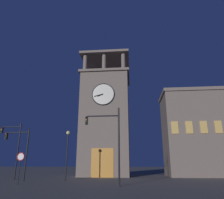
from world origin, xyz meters
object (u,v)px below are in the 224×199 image
at_px(adjacent_wing_building, 211,133).
at_px(no_horn_sign, 20,159).
at_px(traffic_signal_mid, 20,146).
at_px(traffic_signal_far, 13,143).
at_px(street_lamp, 67,146).
at_px(clocktower, 106,121).
at_px(traffic_signal_near, 109,135).

relative_size(adjacent_wing_building, no_horn_sign, 5.02).
bearing_deg(traffic_signal_mid, traffic_signal_far, -48.15).
distance_m(adjacent_wing_building, no_horn_sign, 27.62).
bearing_deg(no_horn_sign, adjacent_wing_building, -147.84).
bearing_deg(traffic_signal_mid, street_lamp, -170.59).
bearing_deg(no_horn_sign, traffic_signal_mid, -59.18).
bearing_deg(no_horn_sign, clocktower, -114.31).
relative_size(clocktower, traffic_signal_mid, 3.80).
bearing_deg(traffic_signal_far, adjacent_wing_building, -162.98).
height_order(traffic_signal_near, traffic_signal_mid, traffic_signal_near).
bearing_deg(traffic_signal_near, traffic_signal_far, -27.75).
height_order(clocktower, traffic_signal_mid, clocktower).
distance_m(traffic_signal_near, traffic_signal_far, 14.76).
distance_m(clocktower, street_lamp, 11.54).
height_order(adjacent_wing_building, traffic_signal_near, adjacent_wing_building).
relative_size(adjacent_wing_building, street_lamp, 2.62).
distance_m(traffic_signal_far, no_horn_sign, 7.85).
bearing_deg(traffic_signal_near, clocktower, -81.78).
bearing_deg(adjacent_wing_building, no_horn_sign, 32.16).
relative_size(traffic_signal_near, no_horn_sign, 2.39).
xyz_separation_m(clocktower, street_lamp, (3.23, 9.97, -4.83)).
height_order(adjacent_wing_building, no_horn_sign, adjacent_wing_building).
distance_m(traffic_signal_near, traffic_signal_mid, 11.50).
distance_m(traffic_signal_near, no_horn_sign, 8.92).
height_order(traffic_signal_near, traffic_signal_far, traffic_signal_near).
height_order(traffic_signal_far, no_horn_sign, traffic_signal_far).
xyz_separation_m(clocktower, traffic_signal_near, (-2.18, 15.06, -4.28)).
relative_size(street_lamp, no_horn_sign, 1.91).
relative_size(traffic_signal_near, traffic_signal_mid, 1.20).
bearing_deg(street_lamp, traffic_signal_near, 136.71).
bearing_deg(traffic_signal_far, traffic_signal_mid, 131.85).
bearing_deg(street_lamp, traffic_signal_mid, 9.41).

